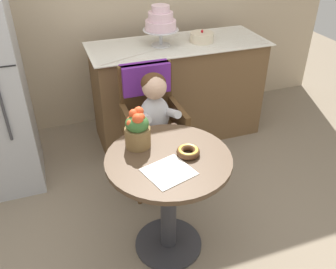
{
  "coord_description": "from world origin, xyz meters",
  "views": [
    {
      "loc": [
        -0.55,
        -1.55,
        1.93
      ],
      "look_at": [
        0.05,
        0.15,
        0.77
      ],
      "focal_mm": 38.76,
      "sensor_mm": 36.0,
      "label": 1
    }
  ],
  "objects_px": {
    "cafe_table": "(168,186)",
    "tiered_cake_stand": "(161,22)",
    "flower_vase": "(137,129)",
    "seated_child": "(156,114)",
    "wicker_chair": "(150,108)",
    "donut_front": "(188,151)",
    "round_layer_cake": "(202,37)"
  },
  "relations": [
    {
      "from": "cafe_table",
      "to": "tiered_cake_stand",
      "type": "distance_m",
      "value": 1.48
    },
    {
      "from": "flower_vase",
      "to": "tiered_cake_stand",
      "type": "relative_size",
      "value": 0.71
    },
    {
      "from": "seated_child",
      "to": "tiered_cake_stand",
      "type": "height_order",
      "value": "tiered_cake_stand"
    },
    {
      "from": "wicker_chair",
      "to": "cafe_table",
      "type": "bearing_deg",
      "value": -102.79
    },
    {
      "from": "donut_front",
      "to": "cafe_table",
      "type": "bearing_deg",
      "value": 172.48
    },
    {
      "from": "cafe_table",
      "to": "flower_vase",
      "type": "distance_m",
      "value": 0.39
    },
    {
      "from": "wicker_chair",
      "to": "donut_front",
      "type": "bearing_deg",
      "value": -93.93
    },
    {
      "from": "donut_front",
      "to": "round_layer_cake",
      "type": "distance_m",
      "value": 1.45
    },
    {
      "from": "seated_child",
      "to": "tiered_cake_stand",
      "type": "relative_size",
      "value": 2.19
    },
    {
      "from": "tiered_cake_stand",
      "to": "round_layer_cake",
      "type": "xyz_separation_m",
      "value": [
        0.37,
        -0.03,
        -0.16
      ]
    },
    {
      "from": "cafe_table",
      "to": "tiered_cake_stand",
      "type": "bearing_deg",
      "value": 73.25
    },
    {
      "from": "seated_child",
      "to": "round_layer_cake",
      "type": "xyz_separation_m",
      "value": [
        0.65,
        0.71,
        0.26
      ]
    },
    {
      "from": "seated_child",
      "to": "tiered_cake_stand",
      "type": "bearing_deg",
      "value": 68.91
    },
    {
      "from": "wicker_chair",
      "to": "seated_child",
      "type": "xyz_separation_m",
      "value": [
        0.0,
        -0.16,
        0.04
      ]
    },
    {
      "from": "flower_vase",
      "to": "round_layer_cake",
      "type": "distance_m",
      "value": 1.42
    },
    {
      "from": "cafe_table",
      "to": "donut_front",
      "type": "relative_size",
      "value": 5.4
    },
    {
      "from": "cafe_table",
      "to": "flower_vase",
      "type": "bearing_deg",
      "value": 127.3
    },
    {
      "from": "wicker_chair",
      "to": "flower_vase",
      "type": "relative_size",
      "value": 4.04
    },
    {
      "from": "wicker_chair",
      "to": "round_layer_cake",
      "type": "relative_size",
      "value": 4.71
    },
    {
      "from": "tiered_cake_stand",
      "to": "round_layer_cake",
      "type": "relative_size",
      "value": 1.64
    },
    {
      "from": "donut_front",
      "to": "tiered_cake_stand",
      "type": "bearing_deg",
      "value": 78.03
    },
    {
      "from": "donut_front",
      "to": "round_layer_cake",
      "type": "bearing_deg",
      "value": 63.46
    },
    {
      "from": "wicker_chair",
      "to": "tiered_cake_stand",
      "type": "bearing_deg",
      "value": 59.66
    },
    {
      "from": "wicker_chair",
      "to": "seated_child",
      "type": "bearing_deg",
      "value": -94.24
    },
    {
      "from": "cafe_table",
      "to": "seated_child",
      "type": "relative_size",
      "value": 0.99
    },
    {
      "from": "round_layer_cake",
      "to": "tiered_cake_stand",
      "type": "bearing_deg",
      "value": 176.04
    },
    {
      "from": "donut_front",
      "to": "flower_vase",
      "type": "relative_size",
      "value": 0.57
    },
    {
      "from": "flower_vase",
      "to": "round_layer_cake",
      "type": "bearing_deg",
      "value": 51.27
    },
    {
      "from": "seated_child",
      "to": "wicker_chair",
      "type": "bearing_deg",
      "value": 90.0
    },
    {
      "from": "cafe_table",
      "to": "tiered_cake_stand",
      "type": "relative_size",
      "value": 2.17
    },
    {
      "from": "flower_vase",
      "to": "cafe_table",
      "type": "bearing_deg",
      "value": -52.7
    },
    {
      "from": "round_layer_cake",
      "to": "cafe_table",
      "type": "bearing_deg",
      "value": -120.7
    }
  ]
}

